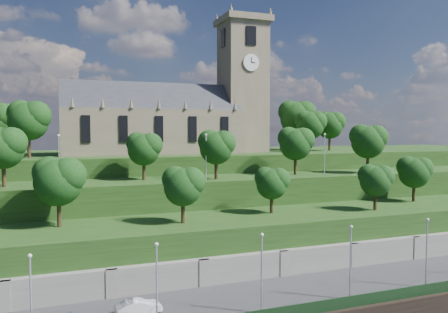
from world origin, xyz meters
name	(u,v)px	position (x,y,z in m)	size (l,w,h in m)	color
promenade	(265,306)	(0.00, 6.00, 1.00)	(160.00, 12.00, 2.00)	#2D2D30
fence	(290,312)	(0.00, 0.60, 2.60)	(160.00, 0.10, 1.20)	black
retaining_wall	(243,274)	(0.00, 11.97, 2.50)	(160.00, 2.10, 5.00)	slate
embankment_lower	(225,249)	(0.00, 18.00, 4.00)	(160.00, 12.00, 8.00)	#1A3812
embankment_upper	(200,217)	(0.00, 29.00, 6.00)	(160.00, 10.00, 12.00)	#1A3812
hilltop	(169,190)	(0.00, 50.00, 7.50)	(160.00, 32.00, 15.00)	#1A3812
church	(178,113)	(0.79, 45.98, 22.52)	(38.60, 12.35, 27.60)	brown
trees_lower	(218,180)	(-0.81, 18.31, 12.90)	(66.39, 9.03, 8.31)	black
trees_upper	(228,143)	(4.26, 28.09, 17.30)	(61.95, 8.16, 8.34)	black
trees_hilltop	(179,119)	(0.73, 45.07, 21.38)	(72.05, 16.65, 10.83)	black
lamp_posts_promenade	(262,267)	(-2.00, 2.50, 6.46)	(60.36, 0.36, 7.72)	#B2B2B7
lamp_posts_upper	(206,153)	(0.00, 26.00, 16.00)	(40.36, 0.36, 6.83)	#B2B2B7
car_middle	(138,307)	(-13.04, 6.21, 2.72)	(1.52, 4.35, 1.43)	silver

